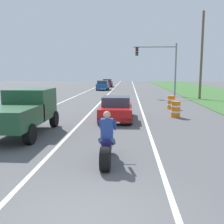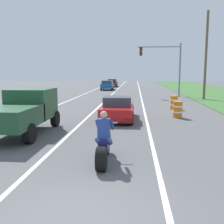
% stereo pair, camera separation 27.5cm
% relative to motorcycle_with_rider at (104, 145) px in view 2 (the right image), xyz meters
% --- Properties ---
extents(lane_stripe_left_solid, '(0.14, 120.00, 0.01)m').
position_rel_motorcycle_with_rider_xyz_m(lane_stripe_left_solid, '(-5.60, 16.65, -0.59)').
color(lane_stripe_left_solid, white).
rests_on(lane_stripe_left_solid, ground).
extents(lane_stripe_right_solid, '(0.14, 120.00, 0.01)m').
position_rel_motorcycle_with_rider_xyz_m(lane_stripe_right_solid, '(1.60, 16.65, -0.59)').
color(lane_stripe_right_solid, white).
rests_on(lane_stripe_right_solid, ground).
extents(lane_stripe_centre_dashed, '(0.14, 120.00, 0.01)m').
position_rel_motorcycle_with_rider_xyz_m(lane_stripe_centre_dashed, '(-2.00, 16.65, -0.59)').
color(lane_stripe_centre_dashed, white).
rests_on(lane_stripe_centre_dashed, ground).
extents(motorcycle_with_rider, '(0.70, 2.21, 1.62)m').
position_rel_motorcycle_with_rider_xyz_m(motorcycle_with_rider, '(0.00, 0.00, 0.00)').
color(motorcycle_with_rider, black).
rests_on(motorcycle_with_rider, ground).
extents(sports_car_red, '(1.84, 4.30, 1.37)m').
position_rel_motorcycle_with_rider_xyz_m(sports_car_red, '(-0.09, 7.65, 0.04)').
color(sports_car_red, red).
rests_on(sports_car_red, ground).
extents(pickup_truck_left_lane_dark_green, '(2.02, 4.80, 1.98)m').
position_rel_motorcycle_with_rider_xyz_m(pickup_truck_left_lane_dark_green, '(-4.03, 3.65, 0.51)').
color(pickup_truck_left_lane_dark_green, '#1E4C2D').
rests_on(pickup_truck_left_lane_dark_green, ground).
extents(traffic_light_mast_near, '(4.90, 0.34, 6.00)m').
position_rel_motorcycle_with_rider_xyz_m(traffic_light_mast_near, '(4.40, 23.06, 3.42)').
color(traffic_light_mast_near, gray).
rests_on(traffic_light_mast_near, ground).
extents(utility_pole_roadside, '(0.24, 0.24, 8.77)m').
position_rel_motorcycle_with_rider_xyz_m(utility_pole_roadside, '(7.94, 20.01, 3.79)').
color(utility_pole_roadside, brown).
rests_on(utility_pole_roadside, ground).
extents(construction_barrel_nearest, '(0.58, 0.58, 1.00)m').
position_rel_motorcycle_with_rider_xyz_m(construction_barrel_nearest, '(3.54, 8.66, -0.09)').
color(construction_barrel_nearest, orange).
rests_on(construction_barrel_nearest, ground).
extents(construction_barrel_mid, '(0.58, 0.58, 1.00)m').
position_rel_motorcycle_with_rider_xyz_m(construction_barrel_mid, '(3.86, 12.50, -0.09)').
color(construction_barrel_mid, orange).
rests_on(construction_barrel_mid, ground).
extents(distant_car_far_ahead, '(1.80, 4.00, 1.50)m').
position_rel_motorcycle_with_rider_xyz_m(distant_car_far_ahead, '(-3.49, 34.00, 0.18)').
color(distant_car_far_ahead, '#194C8C').
rests_on(distant_car_far_ahead, ground).
extents(distant_car_further_ahead, '(1.80, 4.00, 1.50)m').
position_rel_motorcycle_with_rider_xyz_m(distant_car_further_ahead, '(-3.49, 43.23, 0.18)').
color(distant_car_further_ahead, maroon).
rests_on(distant_car_further_ahead, ground).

